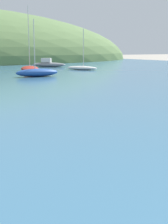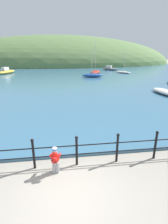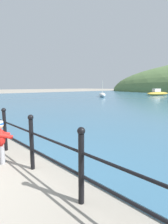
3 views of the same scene
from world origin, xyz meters
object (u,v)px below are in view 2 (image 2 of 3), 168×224
Objects in this scene: boat_nearest_quay at (110,69)px; boat_red_dinghy at (166,92)px; boat_green_fishing at (93,75)px; boat_far_left at (123,72)px; boat_blue_hull at (95,72)px; child_in_coat at (55,158)px; boat_far_right at (6,72)px.

boat_red_dinghy is at bearing -93.14° from boat_nearest_quay.
boat_green_fishing is 8.85m from boat_far_left.
boat_green_fishing reaches higher than boat_far_left.
boat_far_left is (5.60, -0.69, -0.05)m from boat_blue_hull.
boat_green_fishing is at bearing -118.29° from boat_nearest_quay.
boat_green_fishing is (5.80, 24.15, -0.17)m from child_in_coat.
boat_blue_hull is at bearing -128.42° from boat_nearest_quay.
boat_green_fishing is (-1.61, -5.82, 0.05)m from boat_blue_hull.
boat_blue_hull is at bearing 76.10° from child_in_coat.
child_in_coat is 0.22× the size of boat_green_fishing.
child_in_coat is at bearing -103.90° from boat_blue_hull.
boat_far_left is at bearing 83.12° from boat_red_dinghy.
boat_blue_hull is 19.65m from boat_red_dinghy.
boat_far_left is at bearing -5.94° from boat_far_right.
boat_far_right is at bearing 174.41° from boat_blue_hull.
boat_red_dinghy is at bearing 44.57° from child_in_coat.
boat_blue_hull reaches higher than boat_nearest_quay.
boat_blue_hull reaches higher than child_in_coat.
boat_nearest_quay is 0.91× the size of boat_far_left.
child_in_coat is 32.04m from boat_far_left.
boat_blue_hull reaches higher than boat_far_right.
child_in_coat is 0.24× the size of boat_red_dinghy.
boat_blue_hull is at bearing 99.80° from boat_red_dinghy.
boat_blue_hull is 1.51× the size of boat_red_dinghy.
boat_blue_hull is at bearing 172.98° from boat_far_left.
boat_far_left is (23.15, -2.41, -0.18)m from boat_far_right.
boat_far_right reaches higher than boat_red_dinghy.
boat_nearest_quay is 0.86× the size of boat_green_fishing.
child_in_coat is 0.19× the size of boat_far_right.
boat_blue_hull is 1.19× the size of boat_far_right.
boat_red_dinghy is (3.34, -19.37, -0.06)m from boat_blue_hull.
boat_blue_hull is 1.46× the size of boat_far_left.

